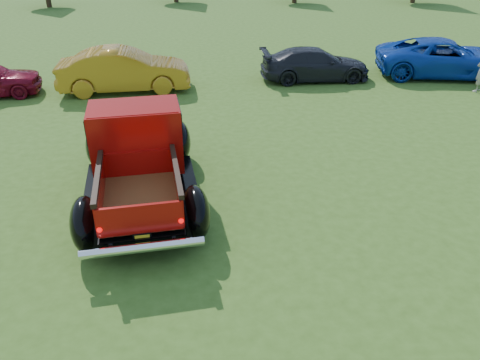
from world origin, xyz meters
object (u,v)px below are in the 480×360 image
at_px(pickup_truck, 138,151).
at_px(show_car_blue, 444,58).
at_px(show_car_grey, 315,64).
at_px(show_car_yellow, 124,70).

relative_size(pickup_truck, show_car_blue, 1.08).
bearing_deg(show_car_grey, show_car_yellow, 95.05).
height_order(show_car_yellow, show_car_grey, show_car_yellow).
distance_m(show_car_grey, show_car_blue, 5.11).
distance_m(pickup_truck, show_car_blue, 13.52).
bearing_deg(show_car_yellow, show_car_grey, -87.74).
distance_m(pickup_truck, show_car_yellow, 7.30).
relative_size(pickup_truck, show_car_yellow, 1.21).
bearing_deg(show_car_blue, show_car_grey, 100.83).
relative_size(show_car_grey, show_car_blue, 0.81).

